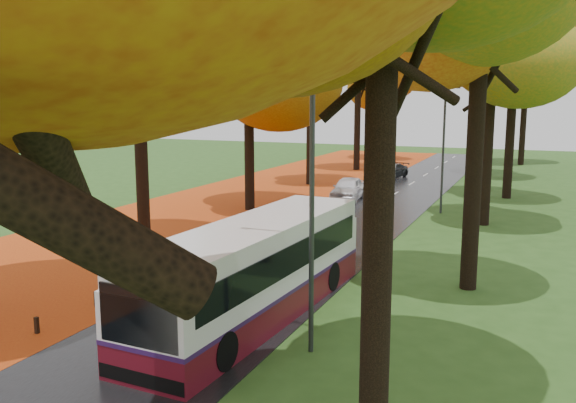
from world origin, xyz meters
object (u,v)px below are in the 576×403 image
Objects in this scene: streetlamp_mid at (439,135)px; car_silver at (388,172)px; streetlamp_near at (303,181)px; car_white at (348,189)px; streetlamp_far at (479,121)px; bus at (256,268)px; car_dark at (392,171)px.

streetlamp_mid is 2.08× the size of car_silver.
car_white is at bearing 104.55° from streetlamp_near.
streetlamp_far reaches higher than car_white.
car_silver is (-6.30, 35.38, -4.04)m from streetlamp_near.
bus reaches higher than car_white.
car_dark is at bearing 112.88° from streetlamp_mid.
streetlamp_near is 1.77× the size of car_white.
streetlamp_far reaches higher than car_dark.
car_dark is at bearing 99.51° from bus.
car_silver is 0.95× the size of car_dark.
car_white is (-6.30, 2.26, -3.90)m from streetlamp_mid.
streetlamp_near reaches higher than car_white.
streetlamp_mid reaches higher than bus.
streetlamp_near and streetlamp_mid have the same top height.
streetlamp_far is 1.98× the size of car_dark.
car_white is 1.12× the size of car_dark.
streetlamp_near and streetlamp_far have the same top height.
streetlamp_near is 1.98× the size of car_dark.
streetlamp_near is at bearing -35.65° from bus.
car_dark is (-6.30, 36.92, -4.09)m from streetlamp_near.
bus is at bearing -94.66° from car_silver.
car_dark is at bearing -131.64° from streetlamp_far.
streetlamp_far is at bearing 67.15° from car_white.
streetlamp_mid is at bearing 86.47° from bus.
streetlamp_mid is (0.00, 22.00, 0.00)m from streetlamp_near.
streetlamp_near is 1.00× the size of streetlamp_far.
bus is (-2.32, 1.86, -3.10)m from streetlamp_near.
car_silver is 1.54m from car_dark.
streetlamp_near is 22.00m from streetlamp_mid.
car_silver is at bearing -76.46° from car_dark.
streetlamp_mid is 7.74m from car_white.
streetlamp_mid is 16.70m from car_dark.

